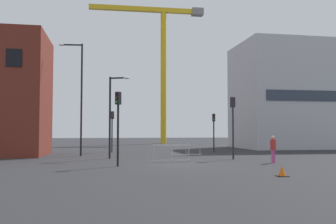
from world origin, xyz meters
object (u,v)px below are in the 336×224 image
pedestrian_walking (273,147)px  traffic_light_corner (118,116)px  streetlamp_tall (79,91)px  streetlamp_short (113,109)px  traffic_light_verge (214,126)px  construction_crane (161,51)px  traffic_cone_striped (282,172)px  traffic_light_crosswalk (112,125)px  traffic_light_far (233,118)px

pedestrian_walking → traffic_light_corner: bearing=-177.0°
pedestrian_walking → streetlamp_tall: bearing=145.7°
streetlamp_short → traffic_light_corner: (0.18, -5.65, -0.71)m
streetlamp_short → traffic_light_verge: bearing=33.9°
construction_crane → traffic_cone_striped: construction_crane is taller
traffic_light_corner → traffic_cone_striped: bearing=-39.8°
traffic_cone_striped → construction_crane: bearing=88.6°
traffic_light_crosswalk → traffic_light_verge: traffic_light_crosswalk is taller
traffic_light_crosswalk → pedestrian_walking: size_ratio=2.26×
streetlamp_short → traffic_light_crosswalk: streetlamp_short is taller
streetlamp_short → pedestrian_walking: bearing=-28.4°
streetlamp_tall → traffic_light_verge: bearing=15.1°
traffic_cone_striped → traffic_light_far: bearing=82.6°
traffic_cone_striped → streetlamp_short: bearing=121.6°
pedestrian_walking → traffic_cone_striped: bearing=-112.9°
traffic_light_crosswalk → traffic_light_corner: 13.29m
streetlamp_tall → traffic_light_crosswalk: bearing=59.7°
traffic_light_far → traffic_cone_striped: traffic_light_far is taller
traffic_light_far → traffic_cone_striped: 9.74m
traffic_light_corner → pedestrian_walking: traffic_light_corner is taller
traffic_light_far → traffic_light_verge: (1.18, 8.29, -0.46)m
streetlamp_short → traffic_light_crosswalk: (0.14, 7.63, -0.94)m
traffic_light_corner → traffic_light_verge: bearing=52.5°
streetlamp_tall → traffic_light_far: size_ratio=2.05×
traffic_light_crosswalk → traffic_light_far: traffic_light_far is taller
construction_crane → streetlamp_tall: construction_crane is taller
traffic_light_corner → traffic_cone_striped: traffic_light_corner is taller
traffic_light_crosswalk → pedestrian_walking: bearing=-53.7°
traffic_light_verge → pedestrian_walking: bearing=-89.0°
traffic_light_corner → streetlamp_tall: bearing=107.2°
streetlamp_short → traffic_cone_striped: 13.66m
streetlamp_short → traffic_light_verge: 11.31m
streetlamp_tall → traffic_light_corner: 9.43m
traffic_light_far → pedestrian_walking: 3.95m
streetlamp_short → traffic_cone_striped: size_ratio=12.61×
streetlamp_short → pedestrian_walking: streetlamp_short is taller
streetlamp_short → pedestrian_walking: 11.14m
streetlamp_short → traffic_light_verge: size_ratio=1.64×
traffic_light_crosswalk → traffic_light_verge: bearing=-8.3°
construction_crane → traffic_light_verge: (1.39, -22.97, -11.93)m
construction_crane → traffic_light_corner: (-7.77, -34.91, -11.57)m
traffic_light_corner → traffic_light_far: bearing=24.6°
streetlamp_tall → traffic_light_crosswalk: size_ratio=2.35×
traffic_light_crosswalk → construction_crane: bearing=70.1°
streetlamp_tall → traffic_light_crosswalk: streetlamp_tall is taller
traffic_light_verge → traffic_light_corner: traffic_light_corner is taller
streetlamp_short → traffic_light_corner: streetlamp_short is taller
traffic_light_far → traffic_cone_striped: bearing=-97.4°
streetlamp_short → traffic_cone_striped: (6.96, -11.30, -3.25)m
streetlamp_tall → pedestrian_walking: bearing=-34.3°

